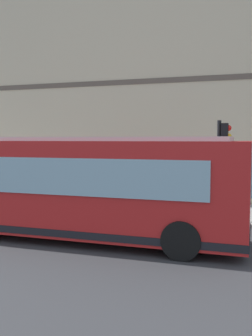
% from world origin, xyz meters
% --- Properties ---
extents(ground, '(120.00, 120.00, 0.00)m').
position_xyz_m(ground, '(0.00, 0.00, 0.00)').
color(ground, '#38383A').
extents(sidewalk_curb, '(4.31, 40.00, 0.15)m').
position_xyz_m(sidewalk_curb, '(4.76, 0.00, 0.07)').
color(sidewalk_curb, '#9E9991').
rests_on(sidewalk_curb, ground).
extents(building_corner, '(9.97, 18.76, 10.37)m').
position_xyz_m(building_corner, '(11.87, 0.00, 5.18)').
color(building_corner, beige).
rests_on(building_corner, ground).
extents(city_bus_nearside, '(2.62, 10.05, 3.07)m').
position_xyz_m(city_bus_nearside, '(-0.27, 0.63, 1.55)').
color(city_bus_nearside, red).
rests_on(city_bus_nearside, ground).
extents(traffic_light_near_corner, '(0.32, 0.49, 3.50)m').
position_xyz_m(traffic_light_near_corner, '(3.09, -3.40, 2.59)').
color(traffic_light_near_corner, black).
rests_on(traffic_light_near_corner, sidewalk_curb).
extents(fire_hydrant, '(0.35, 0.35, 0.74)m').
position_xyz_m(fire_hydrant, '(5.45, 0.73, 0.51)').
color(fire_hydrant, red).
rests_on(fire_hydrant, sidewalk_curb).
extents(pedestrian_near_hydrant, '(0.32, 0.32, 1.79)m').
position_xyz_m(pedestrian_near_hydrant, '(5.18, 1.59, 1.19)').
color(pedestrian_near_hydrant, gold).
rests_on(pedestrian_near_hydrant, sidewalk_curb).
extents(newspaper_vending_box, '(0.44, 0.42, 0.90)m').
position_xyz_m(newspaper_vending_box, '(3.78, 1.66, 0.60)').
color(newspaper_vending_box, '#263F99').
rests_on(newspaper_vending_box, sidewalk_curb).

